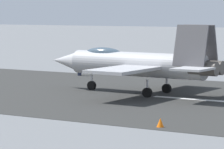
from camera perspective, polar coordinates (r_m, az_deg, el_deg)
ground_plane at (r=50.15m, az=7.66°, el=-2.20°), size 400.00×400.00×0.00m
runway_strip at (r=50.14m, az=7.68°, el=-2.19°), size 240.00×26.00×0.02m
fighter_jet at (r=53.26m, az=2.23°, el=0.96°), size 16.02×13.70×5.65m
crew_person at (r=68.03m, az=-2.83°, el=0.62°), size 0.47×0.61×1.74m
marker_cone_near at (r=38.21m, az=4.20°, el=-4.18°), size 0.44×0.44×0.55m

